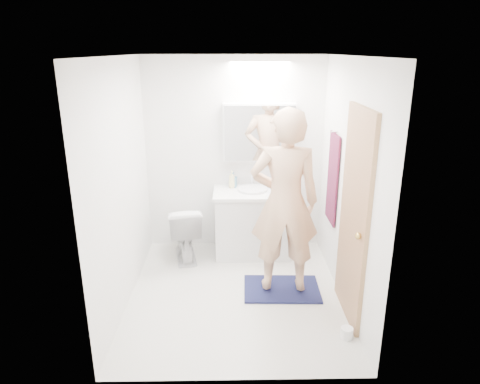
{
  "coord_description": "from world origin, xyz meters",
  "views": [
    {
      "loc": [
        -0.03,
        -3.97,
        2.46
      ],
      "look_at": [
        0.05,
        0.25,
        1.05
      ],
      "focal_mm": 32.19,
      "sensor_mm": 36.0,
      "label": 1
    }
  ],
  "objects_px": {
    "toilet": "(184,232)",
    "soap_bottle_b": "(233,180)",
    "vanity_cabinet": "(252,224)",
    "toilet_paper_roll": "(347,333)",
    "medicine_cabinet": "(259,132)",
    "toothbrush_cup": "(270,183)",
    "person": "(285,202)",
    "soap_bottle_a": "(232,179)"
  },
  "relations": [
    {
      "from": "toilet",
      "to": "toilet_paper_roll",
      "type": "bearing_deg",
      "value": 124.35
    },
    {
      "from": "toilet_paper_roll",
      "to": "medicine_cabinet",
      "type": "bearing_deg",
      "value": 109.62
    },
    {
      "from": "vanity_cabinet",
      "to": "toothbrush_cup",
      "type": "distance_m",
      "value": 0.55
    },
    {
      "from": "vanity_cabinet",
      "to": "toilet_paper_roll",
      "type": "height_order",
      "value": "vanity_cabinet"
    },
    {
      "from": "vanity_cabinet",
      "to": "soap_bottle_b",
      "type": "bearing_deg",
      "value": 142.56
    },
    {
      "from": "vanity_cabinet",
      "to": "medicine_cabinet",
      "type": "xyz_separation_m",
      "value": [
        0.08,
        0.21,
        1.11
      ]
    },
    {
      "from": "vanity_cabinet",
      "to": "medicine_cabinet",
      "type": "height_order",
      "value": "medicine_cabinet"
    },
    {
      "from": "soap_bottle_b",
      "to": "medicine_cabinet",
      "type": "bearing_deg",
      "value": 5.39
    },
    {
      "from": "vanity_cabinet",
      "to": "soap_bottle_a",
      "type": "distance_m",
      "value": 0.61
    },
    {
      "from": "vanity_cabinet",
      "to": "soap_bottle_a",
      "type": "height_order",
      "value": "soap_bottle_a"
    },
    {
      "from": "toothbrush_cup",
      "to": "toilet_paper_roll",
      "type": "relative_size",
      "value": 0.96
    },
    {
      "from": "soap_bottle_b",
      "to": "toilet",
      "type": "bearing_deg",
      "value": -153.8
    },
    {
      "from": "vanity_cabinet",
      "to": "toilet",
      "type": "height_order",
      "value": "vanity_cabinet"
    },
    {
      "from": "person",
      "to": "soap_bottle_a",
      "type": "bearing_deg",
      "value": -61.66
    },
    {
      "from": "medicine_cabinet",
      "to": "person",
      "type": "height_order",
      "value": "person"
    },
    {
      "from": "toilet",
      "to": "soap_bottle_a",
      "type": "bearing_deg",
      "value": -166.3
    },
    {
      "from": "vanity_cabinet",
      "to": "toilet",
      "type": "relative_size",
      "value": 1.31
    },
    {
      "from": "soap_bottle_a",
      "to": "soap_bottle_b",
      "type": "height_order",
      "value": "soap_bottle_a"
    },
    {
      "from": "toilet",
      "to": "soap_bottle_b",
      "type": "height_order",
      "value": "soap_bottle_b"
    },
    {
      "from": "medicine_cabinet",
      "to": "toothbrush_cup",
      "type": "xyz_separation_m",
      "value": [
        0.14,
        -0.05,
        -0.63
      ]
    },
    {
      "from": "soap_bottle_a",
      "to": "toilet_paper_roll",
      "type": "relative_size",
      "value": 1.95
    },
    {
      "from": "medicine_cabinet",
      "to": "person",
      "type": "distance_m",
      "value": 1.23
    },
    {
      "from": "vanity_cabinet",
      "to": "toothbrush_cup",
      "type": "relative_size",
      "value": 8.51
    },
    {
      "from": "person",
      "to": "toothbrush_cup",
      "type": "distance_m",
      "value": 1.07
    },
    {
      "from": "soap_bottle_a",
      "to": "toothbrush_cup",
      "type": "bearing_deg",
      "value": 1.2
    },
    {
      "from": "toilet",
      "to": "soap_bottle_b",
      "type": "bearing_deg",
      "value": -164.53
    },
    {
      "from": "vanity_cabinet",
      "to": "toilet_paper_roll",
      "type": "xyz_separation_m",
      "value": [
        0.77,
        -1.71,
        -0.34
      ]
    },
    {
      "from": "toothbrush_cup",
      "to": "toilet_paper_roll",
      "type": "bearing_deg",
      "value": -73.88
    },
    {
      "from": "soap_bottle_a",
      "to": "toothbrush_cup",
      "type": "xyz_separation_m",
      "value": [
        0.48,
        0.01,
        -0.06
      ]
    },
    {
      "from": "person",
      "to": "toothbrush_cup",
      "type": "bearing_deg",
      "value": -85.67
    },
    {
      "from": "soap_bottle_b",
      "to": "toilet_paper_roll",
      "type": "distance_m",
      "value": 2.31
    },
    {
      "from": "toilet",
      "to": "soap_bottle_b",
      "type": "relative_size",
      "value": 3.68
    },
    {
      "from": "toilet",
      "to": "toothbrush_cup",
      "type": "relative_size",
      "value": 6.52
    },
    {
      "from": "soap_bottle_a",
      "to": "toilet_paper_roll",
      "type": "xyz_separation_m",
      "value": [
        1.02,
        -1.86,
        -0.88
      ]
    },
    {
      "from": "vanity_cabinet",
      "to": "person",
      "type": "height_order",
      "value": "person"
    },
    {
      "from": "toilet",
      "to": "person",
      "type": "bearing_deg",
      "value": 134.01
    },
    {
      "from": "medicine_cabinet",
      "to": "toilet_paper_roll",
      "type": "relative_size",
      "value": 8.0
    },
    {
      "from": "soap_bottle_a",
      "to": "soap_bottle_b",
      "type": "xyz_separation_m",
      "value": [
        0.02,
        0.03,
        -0.01
      ]
    },
    {
      "from": "vanity_cabinet",
      "to": "soap_bottle_a",
      "type": "bearing_deg",
      "value": 149.17
    },
    {
      "from": "toilet",
      "to": "medicine_cabinet",
      "type": "bearing_deg",
      "value": -171.24
    },
    {
      "from": "medicine_cabinet",
      "to": "soap_bottle_a",
      "type": "bearing_deg",
      "value": -169.83
    },
    {
      "from": "person",
      "to": "vanity_cabinet",
      "type": "bearing_deg",
      "value": -71.26
    }
  ]
}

